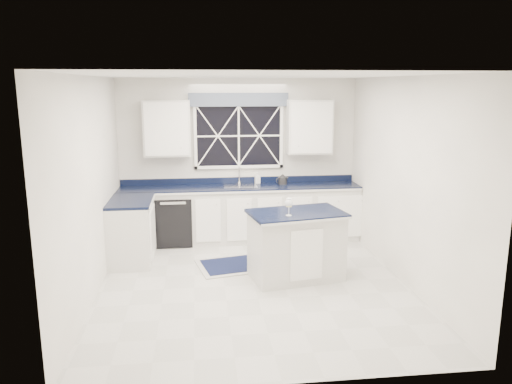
{
  "coord_description": "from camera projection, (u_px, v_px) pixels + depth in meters",
  "views": [
    {
      "loc": [
        -0.7,
        -6.14,
        2.59
      ],
      "look_at": [
        0.08,
        0.4,
        1.17
      ],
      "focal_mm": 35.0,
      "sensor_mm": 36.0,
      "label": 1
    }
  ],
  "objects": [
    {
      "name": "ground",
      "position": [
        254.0,
        285.0,
        6.59
      ],
      "size": [
        4.5,
        4.5,
        0.0
      ],
      "primitive_type": "plane",
      "color": "beige",
      "rests_on": "ground"
    },
    {
      "name": "kettle",
      "position": [
        282.0,
        180.0,
        8.43
      ],
      "size": [
        0.23,
        0.2,
        0.18
      ],
      "rotation": [
        0.0,
        0.0,
        0.41
      ],
      "color": "#2C2C2F",
      "rests_on": "countertop"
    },
    {
      "name": "countertop",
      "position": [
        240.0,
        187.0,
        8.28
      ],
      "size": [
        3.98,
        0.64,
        0.04
      ],
      "primitive_type": "cube",
      "color": "black",
      "rests_on": "base_cabinets"
    },
    {
      "name": "wine_glass",
      "position": [
        289.0,
        204.0,
        6.43
      ],
      "size": [
        0.1,
        0.1,
        0.23
      ],
      "color": "white",
      "rests_on": "island"
    },
    {
      "name": "island",
      "position": [
        296.0,
        245.0,
        6.75
      ],
      "size": [
        1.36,
        0.97,
        0.93
      ],
      "rotation": [
        0.0,
        0.0,
        0.18
      ],
      "color": "silver",
      "rests_on": "ground"
    },
    {
      "name": "rug",
      "position": [
        244.0,
        264.0,
        7.34
      ],
      "size": [
        1.47,
        1.07,
        0.02
      ],
      "rotation": [
        0.0,
        0.0,
        0.21
      ],
      "color": "#ACABA7",
      "rests_on": "ground"
    },
    {
      "name": "faucet",
      "position": [
        239.0,
        175.0,
        8.44
      ],
      "size": [
        0.05,
        0.2,
        0.3
      ],
      "color": "silver",
      "rests_on": "countertop"
    },
    {
      "name": "back_wall",
      "position": [
        239.0,
        159.0,
        8.48
      ],
      "size": [
        4.0,
        0.1,
        2.7
      ],
      "primitive_type": "cube",
      "color": "white",
      "rests_on": "ground"
    },
    {
      "name": "soap_bottle",
      "position": [
        257.0,
        178.0,
        8.51
      ],
      "size": [
        0.09,
        0.1,
        0.19
      ],
      "primitive_type": "imported",
      "rotation": [
        0.0,
        0.0,
        0.11
      ],
      "color": "silver",
      "rests_on": "countertop"
    },
    {
      "name": "upper_cabinets",
      "position": [
        239.0,
        128.0,
        8.2
      ],
      "size": [
        3.1,
        0.34,
        0.9
      ],
      "color": "silver",
      "rests_on": "ground"
    },
    {
      "name": "base_cabinets",
      "position": [
        221.0,
        218.0,
        8.18
      ],
      "size": [
        3.99,
        1.6,
        0.9
      ],
      "color": "silver",
      "rests_on": "ground"
    },
    {
      "name": "dishwasher",
      "position": [
        175.0,
        219.0,
        8.26
      ],
      "size": [
        0.6,
        0.58,
        0.82
      ],
      "primitive_type": "cube",
      "color": "black",
      "rests_on": "ground"
    },
    {
      "name": "window",
      "position": [
        239.0,
        131.0,
        8.34
      ],
      "size": [
        1.65,
        0.09,
        1.26
      ],
      "color": "black",
      "rests_on": "ground"
    }
  ]
}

